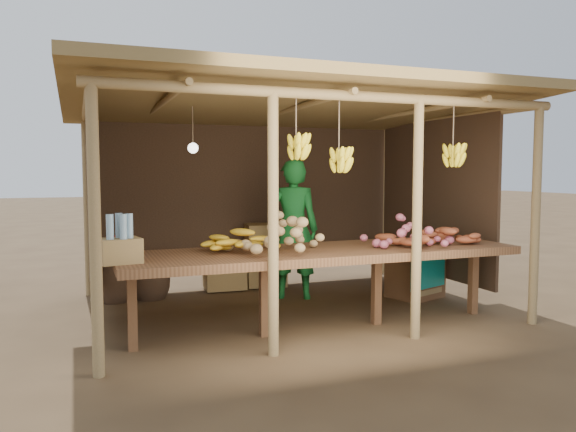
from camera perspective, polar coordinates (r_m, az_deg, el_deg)
name	(u,v)px	position (r m, az deg, el deg)	size (l,w,h in m)	color
ground	(288,308)	(6.47, 0.00, -9.31)	(60.00, 60.00, 0.00)	brown
stall_structure	(289,138)	(6.34, 0.12, 7.95)	(4.70, 3.50, 2.43)	#9C7E50
counter	(323,255)	(5.47, 3.54, -4.00)	(3.90, 1.05, 0.80)	brown
potato_heap	(285,233)	(5.17, -0.32, -1.76)	(0.96, 0.58, 0.36)	tan
sweet_potato_heap	(433,227)	(5.96, 14.54, -1.11)	(0.96, 0.57, 0.36)	#A34B29
onion_heap	(411,229)	(5.74, 12.36, -1.26)	(0.88, 0.53, 0.36)	#BE5C6F
banana_pile	(245,233)	(5.25, -4.42, -1.75)	(0.69, 0.41, 0.35)	gold
tomato_basin	(117,247)	(5.22, -17.02, -3.07)	(0.36, 0.36, 0.19)	navy
bottle_box	(120,244)	(4.81, -16.72, -2.75)	(0.36, 0.31, 0.41)	#9F7C47
vendor	(293,229)	(6.82, 0.51, -1.34)	(0.62, 0.41, 1.70)	#19732B
tarp_crate	(415,272)	(7.12, 12.79, -5.53)	(0.80, 0.74, 0.77)	brown
carton_stack	(252,261)	(7.50, -3.65, -4.54)	(1.14, 0.48, 0.83)	#9F7C47
burlap_sacks	(132,277)	(7.04, -15.53, -6.02)	(0.90, 0.47, 0.64)	#493222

